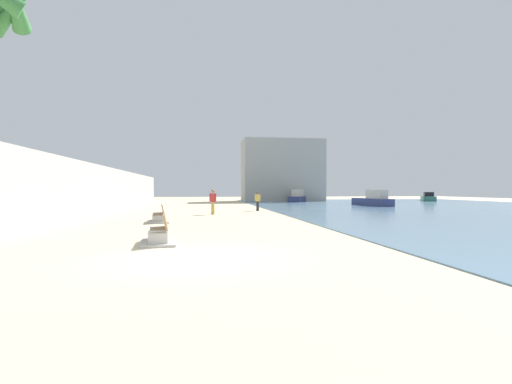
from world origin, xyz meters
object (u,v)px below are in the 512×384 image
(person_standing, at_px, (258,200))
(boat_far_left, at_px, (300,197))
(bench_far, at_px, (159,218))
(boat_nearest, at_px, (373,200))
(bench_near, at_px, (159,236))
(boat_outer, at_px, (428,198))
(person_walking, at_px, (213,200))

(person_standing, distance_m, boat_far_left, 24.58)
(bench_far, distance_m, person_standing, 11.86)
(boat_nearest, height_order, boat_far_left, boat_far_left)
(bench_near, relative_size, boat_far_left, 0.30)
(bench_near, bearing_deg, boat_far_left, 68.89)
(boat_outer, bearing_deg, bench_near, -131.81)
(person_standing, distance_m, boat_outer, 36.30)
(bench_far, xyz_separation_m, boat_outer, (36.10, 31.17, 0.31))
(person_standing, distance_m, boat_nearest, 15.43)
(boat_outer, distance_m, boat_far_left, 19.61)
(boat_far_left, bearing_deg, boat_nearest, -75.52)
(bench_near, xyz_separation_m, bench_far, (-0.92, 8.17, 0.00))
(bench_near, distance_m, boat_nearest, 31.82)
(boat_far_left, bearing_deg, bench_near, -111.11)
(bench_far, relative_size, person_walking, 1.24)
(boat_outer, bearing_deg, boat_nearest, -137.63)
(bench_far, distance_m, boat_outer, 47.70)
(person_standing, height_order, boat_far_left, boat_far_left)
(bench_far, height_order, person_walking, person_walking)
(bench_near, bearing_deg, person_walking, 81.13)
(bench_near, height_order, bench_far, same)
(bench_near, height_order, boat_far_left, boat_far_left)
(bench_near, distance_m, boat_outer, 52.78)
(bench_far, bearing_deg, boat_outer, 40.80)
(boat_outer, height_order, boat_far_left, boat_far_left)
(boat_far_left, bearing_deg, bench_far, -117.13)
(person_walking, distance_m, boat_far_left, 29.69)
(bench_near, height_order, person_walking, person_walking)
(bench_near, bearing_deg, boat_nearest, 52.05)
(person_walking, distance_m, boat_nearest, 20.66)
(boat_outer, relative_size, boat_far_left, 0.90)
(bench_near, xyz_separation_m, person_walking, (2.18, 13.94, 0.81))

